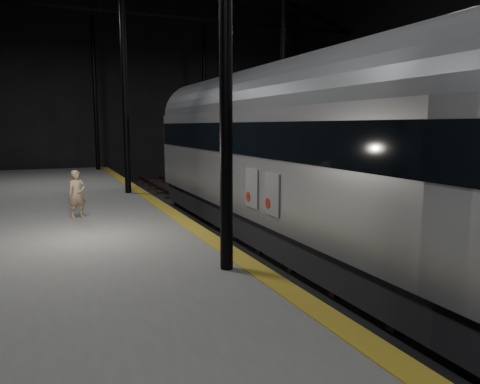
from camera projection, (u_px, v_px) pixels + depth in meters
ground at (292, 250)px, 14.96m from camera, size 44.00×44.00×0.00m
platform_left at (36, 261)px, 12.00m from camera, size 9.00×43.80×1.00m
platform_right at (465, 217)px, 17.77m from camera, size 9.00×43.80×1.00m
tactile_strip at (194, 228)px, 13.56m from camera, size 0.50×43.80×0.01m
track at (292, 248)px, 14.95m from camera, size 2.40×43.00×0.24m
train at (304, 149)px, 13.92m from camera, size 3.26×21.84×5.84m
woman at (77, 194)px, 14.92m from camera, size 0.65×0.54×1.54m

